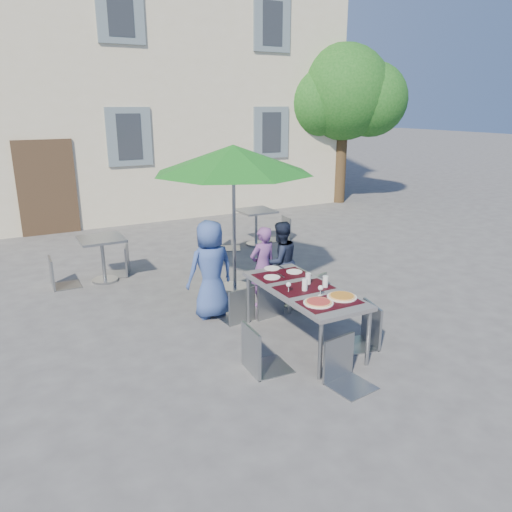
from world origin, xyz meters
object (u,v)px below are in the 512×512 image
bg_chair_r_0 (120,243)px  bg_chair_l_1 (224,222)px  cafe_table_0 (102,251)px  bg_chair_r_1 (282,215)px  patio_umbrella (233,160)px  cafe_table_1 (256,220)px  child_2 (280,261)px  chair_2 (312,270)px  child_0 (211,269)px  chair_1 (266,275)px  chair_4 (366,300)px  chair_3 (260,321)px  dining_table (304,292)px  bg_chair_l_0 (56,254)px  chair_5 (347,335)px  child_1 (263,267)px  pizza_near_left (318,302)px  chair_0 (238,283)px  pizza_near_right (342,296)px

bg_chair_r_0 → bg_chair_l_1: (2.35, 0.63, -0.01)m
cafe_table_0 → bg_chair_r_1: size_ratio=0.80×
patio_umbrella → cafe_table_1: 3.28m
child_2 → chair_2: 0.58m
child_2 → bg_chair_r_1: 3.68m
child_0 → chair_1: bearing=149.7°
chair_2 → chair_4: size_ratio=0.98×
bg_chair_r_1 → cafe_table_1: bearing=-169.5°
chair_1 → cafe_table_1: (1.67, 3.43, -0.07)m
chair_3 → bg_chair_l_1: chair_3 is taller
dining_table → bg_chair_r_0: 4.06m
chair_4 → bg_chair_l_0: (-3.13, 4.09, -0.03)m
chair_5 → child_1: bearing=83.1°
chair_4 → bg_chair_l_1: chair_4 is taller
chair_1 → chair_3: size_ratio=0.98×
dining_table → cafe_table_0: bearing=116.2°
bg_chair_r_0 → chair_3: bearing=-82.4°
patio_umbrella → cafe_table_0: patio_umbrella is taller
cafe_table_0 → chair_5: bearing=-70.8°
child_0 → cafe_table_0: bearing=-68.0°
pizza_near_left → bg_chair_l_1: bearing=77.6°
child_2 → patio_umbrella: (-0.47, 0.66, 1.51)m
cafe_table_0 → chair_0: bearing=-63.1°
pizza_near_right → cafe_table_1: bearing=73.3°
chair_3 → bg_chair_l_0: size_ratio=1.07×
patio_umbrella → chair_5: bearing=-93.1°
child_1 → bg_chair_r_0: child_1 is taller
chair_0 → bg_chair_l_1: (1.39, 3.45, 0.02)m
bg_chair_l_0 → bg_chair_r_0: 1.10m
chair_3 → chair_5: size_ratio=1.07×
pizza_near_right → patio_umbrella: (-0.18, 2.56, 1.37)m
dining_table → chair_3: chair_3 is taller
cafe_table_1 → bg_chair_r_1: bearing=10.5°
chair_5 → bg_chair_l_1: bearing=78.8°
pizza_near_left → chair_5: 0.57m
pizza_near_left → chair_1: size_ratio=0.34×
chair_4 → bg_chair_r_0: (-2.04, 4.25, -0.02)m
cafe_table_1 → chair_1: bearing=-116.0°
child_1 → dining_table: bearing=75.4°
dining_table → pizza_near_left: 0.55m
chair_2 → chair_0: bearing=174.4°
chair_5 → bg_chair_l_0: bg_chair_l_0 is taller
chair_5 → bg_chair_r_0: size_ratio=0.98×
chair_2 → bg_chair_r_0: size_ratio=1.02×
cafe_table_0 → bg_chair_r_0: size_ratio=0.78×
bg_chair_r_0 → bg_chair_l_0: bearing=-171.5°
chair_1 → chair_4: size_ratio=1.00×
child_2 → cafe_table_1: 3.22m
chair_5 → bg_chair_r_0: (-1.26, 4.87, 0.01)m
child_2 → chair_0: 1.03m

